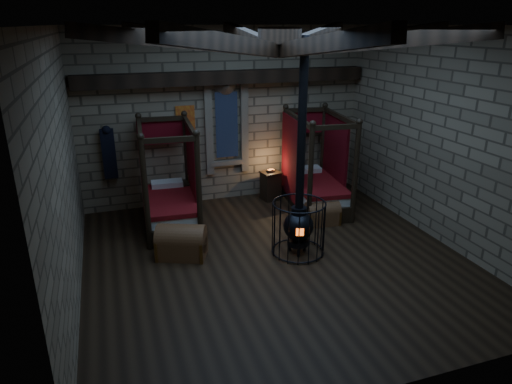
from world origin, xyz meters
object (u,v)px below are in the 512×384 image
object	(u,v)px
bed_right	(315,185)
stove	(299,223)
trunk_right	(322,214)
trunk_left	(182,242)
bed_left	(170,201)

from	to	relation	value
bed_right	stove	bearing A→B (deg)	-116.26
bed_right	trunk_right	world-z (taller)	bed_right
trunk_left	bed_left	bearing A→B (deg)	111.52
bed_right	bed_left	bearing A→B (deg)	-174.23
bed_left	trunk_right	distance (m)	3.39
trunk_right	bed_left	bearing A→B (deg)	166.09
trunk_right	stove	distance (m)	1.58
bed_right	trunk_right	xyz separation A→B (m)	(-0.28, -1.01, -0.32)
bed_left	trunk_left	xyz separation A→B (m)	(-0.03, -1.59, -0.26)
bed_left	bed_right	distance (m)	3.50
bed_right	trunk_right	distance (m)	1.10
bed_right	trunk_right	bearing A→B (deg)	-99.33
bed_right	trunk_left	world-z (taller)	bed_right
trunk_right	trunk_left	bearing A→B (deg)	-166.34
bed_left	bed_right	xyz separation A→B (m)	(3.50, -0.04, 0.00)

